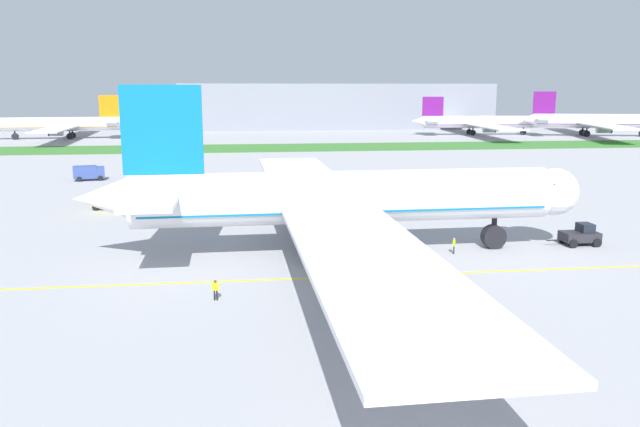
# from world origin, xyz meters

# --- Properties ---
(ground_plane) EXTENTS (600.00, 600.00, 0.00)m
(ground_plane) POSITION_xyz_m (0.00, 0.00, 0.00)
(ground_plane) COLOR #9E9EA3
(ground_plane) RESTS_ON ground
(apron_taxi_line) EXTENTS (280.00, 0.36, 0.01)m
(apron_taxi_line) POSITION_xyz_m (0.00, -3.92, 0.00)
(apron_taxi_line) COLOR yellow
(apron_taxi_line) RESTS_ON ground
(grass_median_strip) EXTENTS (320.00, 24.00, 0.10)m
(grass_median_strip) POSITION_xyz_m (0.00, 118.22, 0.05)
(grass_median_strip) COLOR #38722D
(grass_median_strip) RESTS_ON ground
(airliner_foreground) EXTENTS (49.79, 78.75, 16.46)m
(airliner_foreground) POSITION_xyz_m (-0.86, 3.90, 5.59)
(airliner_foreground) COLOR white
(airliner_foreground) RESTS_ON ground
(pushback_tug) EXTENTS (5.57, 2.67, 2.29)m
(pushback_tug) POSITION_xyz_m (24.97, 4.39, 1.04)
(pushback_tug) COLOR #26262B
(pushback_tug) RESTS_ON ground
(ground_crew_wingwalker_port) EXTENTS (0.42, 0.56, 1.73)m
(ground_crew_wingwalker_port) POSITION_xyz_m (3.76, -16.54, 1.05)
(ground_crew_wingwalker_port) COLOR black
(ground_crew_wingwalker_port) RESTS_ON ground
(ground_crew_marshaller_front) EXTENTS (0.38, 0.53, 1.61)m
(ground_crew_marshaller_front) POSITION_xyz_m (10.61, 2.52, 0.98)
(ground_crew_marshaller_front) COLOR black
(ground_crew_marshaller_front) RESTS_ON ground
(ground_crew_wingwalker_starboard) EXTENTS (0.58, 0.25, 1.64)m
(ground_crew_wingwalker_starboard) POSITION_xyz_m (-12.33, -8.73, 1.00)
(ground_crew_wingwalker_starboard) COLOR black
(ground_crew_wingwalker_starboard) RESTS_ON ground
(service_truck_baggage_loader) EXTENTS (5.66, 3.57, 2.61)m
(service_truck_baggage_loader) POSITION_xyz_m (-37.25, 59.72, 1.47)
(service_truck_baggage_loader) COLOR #33478C
(service_truck_baggage_loader) RESTS_ON ground
(service_truck_fuel_bowser) EXTENTS (6.31, 4.65, 2.86)m
(service_truck_fuel_bowser) POSITION_xyz_m (-27.37, 30.21, 1.57)
(service_truck_fuel_bowser) COLOR yellow
(service_truck_fuel_bowser) RESTS_ON ground
(parked_airliner_far_centre) EXTENTS (44.70, 71.49, 13.97)m
(parked_airliner_far_centre) POSITION_xyz_m (-67.37, 157.97, 4.74)
(parked_airliner_far_centre) COLOR white
(parked_airliner_far_centre) RESTS_ON ground
(parked_airliner_far_right) EXTENTS (48.06, 78.02, 13.34)m
(parked_airliner_far_right) POSITION_xyz_m (72.55, 158.11, 4.53)
(parked_airliner_far_right) COLOR white
(parked_airliner_far_right) RESTS_ON ground
(parked_airliner_far_outer) EXTENTS (48.32, 78.43, 15.13)m
(parked_airliner_far_outer) POSITION_xyz_m (109.34, 147.70, 5.14)
(parked_airliner_far_outer) COLOR white
(parked_airliner_far_outer) RESTS_ON ground
(terminal_building) EXTENTS (125.90, 20.00, 18.00)m
(terminal_building) POSITION_xyz_m (28.83, 199.38, 9.00)
(terminal_building) COLOR gray
(terminal_building) RESTS_ON ground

